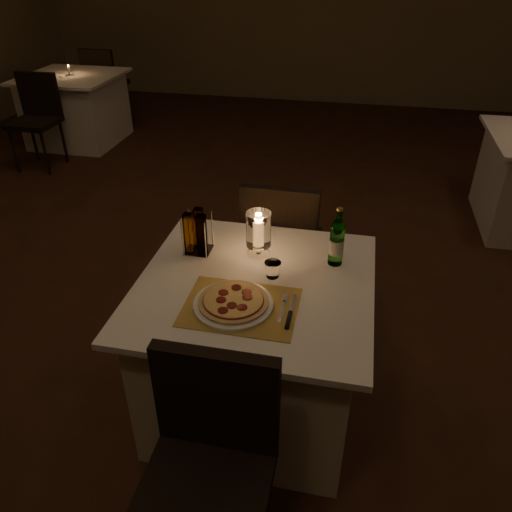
% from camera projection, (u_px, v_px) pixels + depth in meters
% --- Properties ---
extents(floor, '(8.00, 10.00, 0.02)m').
position_uv_depth(floor, '(248.00, 319.00, 3.09)').
color(floor, '#412214').
rests_on(floor, ground).
extents(main_table, '(1.00, 1.00, 0.74)m').
position_uv_depth(main_table, '(255.00, 346.00, 2.32)').
color(main_table, white).
rests_on(main_table, ground).
extents(chair_near, '(0.42, 0.42, 0.90)m').
position_uv_depth(chair_near, '(210.00, 453.00, 1.64)').
color(chair_near, black).
rests_on(chair_near, ground).
extents(chair_far, '(0.42, 0.42, 0.90)m').
position_uv_depth(chair_far, '(281.00, 238.00, 2.82)').
color(chair_far, black).
rests_on(chair_far, ground).
extents(placemat, '(0.45, 0.34, 0.00)m').
position_uv_depth(placemat, '(241.00, 307.00, 1.98)').
color(placemat, '#BB9541').
rests_on(placemat, main_table).
extents(plate, '(0.32, 0.32, 0.01)m').
position_uv_depth(plate, '(233.00, 304.00, 1.98)').
color(plate, white).
rests_on(plate, placemat).
extents(pizza, '(0.28, 0.28, 0.02)m').
position_uv_depth(pizza, '(233.00, 301.00, 1.97)').
color(pizza, '#D8B77F').
rests_on(pizza, plate).
extents(fork, '(0.02, 0.18, 0.00)m').
position_uv_depth(fork, '(283.00, 306.00, 1.98)').
color(fork, silver).
rests_on(fork, placemat).
extents(knife, '(0.02, 0.22, 0.01)m').
position_uv_depth(knife, '(290.00, 316.00, 1.92)').
color(knife, black).
rests_on(knife, placemat).
extents(tumbler, '(0.07, 0.07, 0.07)m').
position_uv_depth(tumbler, '(273.00, 269.00, 2.14)').
color(tumbler, white).
rests_on(tumbler, main_table).
extents(water_bottle, '(0.07, 0.07, 0.28)m').
position_uv_depth(water_bottle, '(337.00, 242.00, 2.19)').
color(water_bottle, '#5FA458').
rests_on(water_bottle, main_table).
extents(hurricane_candle, '(0.11, 0.11, 0.22)m').
position_uv_depth(hurricane_candle, '(259.00, 231.00, 2.24)').
color(hurricane_candle, white).
rests_on(hurricane_candle, main_table).
extents(cruet_caddy, '(0.12, 0.12, 0.21)m').
position_uv_depth(cruet_caddy, '(197.00, 234.00, 2.28)').
color(cruet_caddy, white).
rests_on(cruet_caddy, main_table).
extents(neighbor_table_left, '(1.00, 1.00, 0.74)m').
position_uv_depth(neighbor_table_left, '(77.00, 109.00, 5.60)').
color(neighbor_table_left, white).
rests_on(neighbor_table_left, ground).
extents(neighbor_chair_la, '(0.42, 0.42, 0.90)m').
position_uv_depth(neighbor_chair_la, '(37.00, 111.00, 4.91)').
color(neighbor_chair_la, black).
rests_on(neighbor_chair_la, ground).
extents(neighbor_chair_lb, '(0.42, 0.42, 0.90)m').
position_uv_depth(neighbor_chair_lb, '(103.00, 78.00, 6.09)').
color(neighbor_chair_lb, black).
rests_on(neighbor_chair_lb, ground).
extents(neighbor_candle_left, '(0.03, 0.03, 0.11)m').
position_uv_depth(neighbor_candle_left, '(69.00, 70.00, 5.37)').
color(neighbor_candle_left, white).
rests_on(neighbor_candle_left, neighbor_table_left).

